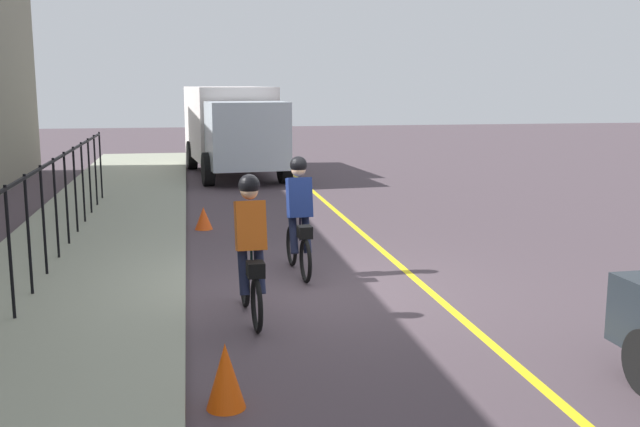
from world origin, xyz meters
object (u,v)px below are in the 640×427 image
(cyclist_lead, at_px, (251,249))
(traffic_cone_near, at_px, (204,218))
(traffic_cone_far, at_px, (226,376))
(box_truck_background, at_px, (232,126))
(cyclist_follow, at_px, (299,217))

(cyclist_lead, height_order, traffic_cone_near, cyclist_lead)
(cyclist_lead, height_order, traffic_cone_far, cyclist_lead)
(cyclist_lead, bearing_deg, box_truck_background, -5.99)
(cyclist_follow, xyz_separation_m, traffic_cone_near, (3.89, 1.36, -0.68))
(cyclist_follow, bearing_deg, traffic_cone_far, 160.09)
(traffic_cone_near, bearing_deg, cyclist_lead, -175.67)
(cyclist_follow, distance_m, box_truck_background, 12.93)
(cyclist_follow, bearing_deg, traffic_cone_near, 15.99)
(cyclist_lead, distance_m, box_truck_background, 15.02)
(cyclist_lead, xyz_separation_m, traffic_cone_near, (5.97, 0.45, -0.68))
(cyclist_lead, relative_size, cyclist_follow, 1.00)
(cyclist_lead, distance_m, cyclist_follow, 2.27)
(cyclist_follow, height_order, traffic_cone_near, cyclist_follow)
(cyclist_follow, xyz_separation_m, traffic_cone_far, (-4.55, 1.36, -0.60))
(cyclist_lead, relative_size, traffic_cone_near, 4.02)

